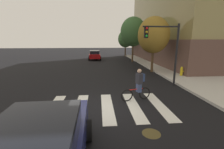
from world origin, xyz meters
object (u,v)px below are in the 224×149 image
cyclist (138,85)px  street_tree_far (125,39)px  fire_hydrant (182,71)px  street_tree_near (154,35)px  street_tree_mid (133,32)px  traffic_light_near (165,44)px  sedan_mid (95,55)px  manhole_cover (151,133)px

cyclist → street_tree_far: 22.71m
fire_hydrant → street_tree_near: size_ratio=0.15×
fire_hydrant → street_tree_mid: size_ratio=0.12×
traffic_light_near → fire_hydrant: traffic_light_near is taller
sedan_mid → cyclist: size_ratio=2.55×
cyclist → traffic_light_near: 3.93m
street_tree_near → traffic_light_near: bearing=-100.5°
cyclist → traffic_light_near: (2.36, 2.41, 2.02)m
manhole_cover → traffic_light_near: size_ratio=0.15×
cyclist → street_tree_far: (3.15, 22.34, 2.54)m
traffic_light_near → street_tree_near: street_tree_near is taller
street_tree_mid → manhole_cover: bearing=-100.3°
manhole_cover → fire_hydrant: (5.35, 7.88, 0.53)m
street_tree_near → street_tree_mid: (-0.32, 7.62, 0.71)m
manhole_cover → cyclist: size_ratio=0.38×
street_tree_near → street_tree_mid: street_tree_mid is taller
street_tree_mid → street_tree_far: (0.21, 7.47, -0.94)m
manhole_cover → cyclist: 3.20m
sedan_mid → street_tree_near: size_ratio=0.80×
fire_hydrant → street_tree_near: (-1.78, 2.44, 3.08)m
sedan_mid → street_tree_near: bearing=-61.6°
street_tree_far → traffic_light_near: bearing=-92.3°
fire_hydrant → sedan_mid: bearing=119.9°
manhole_cover → traffic_light_near: (2.67, 5.48, 2.86)m
street_tree_near → street_tree_far: street_tree_near is taller
street_tree_mid → fire_hydrant: bearing=-78.2°
sedan_mid → cyclist: (2.68, -18.24, 0.08)m
fire_hydrant → street_tree_near: bearing=126.1°
sedan_mid → fire_hydrant: (7.72, -13.44, -0.23)m
street_tree_near → manhole_cover: bearing=-109.1°
cyclist → traffic_light_near: bearing=45.5°
sedan_mid → fire_hydrant: 15.50m
manhole_cover → street_tree_near: size_ratio=0.12×
street_tree_far → cyclist: bearing=-98.0°
street_tree_mid → street_tree_far: street_tree_mid is taller
cyclist → fire_hydrant: (5.04, 4.81, -0.31)m
manhole_cover → street_tree_near: street_tree_near is taller
sedan_mid → street_tree_far: size_ratio=0.86×
manhole_cover → fire_hydrant: size_ratio=0.82×
fire_hydrant → street_tree_far: bearing=96.1°
traffic_light_near → street_tree_mid: 12.56m
manhole_cover → street_tree_far: size_ratio=0.13×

